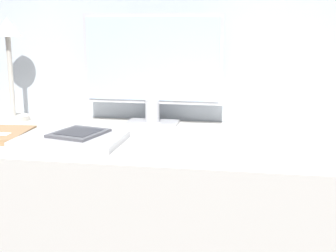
% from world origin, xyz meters
% --- Properties ---
extents(wall_back, '(3.60, 0.05, 2.40)m').
position_xyz_m(wall_back, '(0.00, 0.58, 1.20)').
color(wall_back, '#B2BCC6').
rests_on(wall_back, ground_plane).
extents(desk, '(1.49, 0.61, 0.74)m').
position_xyz_m(desk, '(0.00, 0.24, 0.37)').
color(desk, silver).
rests_on(desk, ground_plane).
extents(monitor, '(0.52, 0.11, 0.41)m').
position_xyz_m(monitor, '(-0.06, 0.45, 0.97)').
color(monitor, '#B7B7BC').
rests_on(monitor, desk).
extents(keyboard, '(0.27, 0.10, 0.01)m').
position_xyz_m(keyboard, '(0.36, 0.21, 0.75)').
color(keyboard, silver).
rests_on(keyboard, desk).
extents(laptop, '(0.33, 0.23, 0.02)m').
position_xyz_m(laptop, '(-0.26, 0.13, 0.76)').
color(laptop, '#A3A3A8').
rests_on(laptop, desk).
extents(ereader, '(0.18, 0.20, 0.01)m').
position_xyz_m(ereader, '(-0.24, 0.16, 0.77)').
color(ereader, '#4C4C51').
rests_on(ereader, laptop).
extents(desk_lamp, '(0.12, 0.12, 0.40)m').
position_xyz_m(desk_lamp, '(-0.61, 0.43, 1.00)').
color(desk_lamp, '#BCB7AD').
rests_on(desk_lamp, desk).
extents(notebook, '(0.18, 0.23, 0.02)m').
position_xyz_m(notebook, '(-0.52, 0.17, 0.75)').
color(notebook, '#93704C').
rests_on(notebook, desk).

